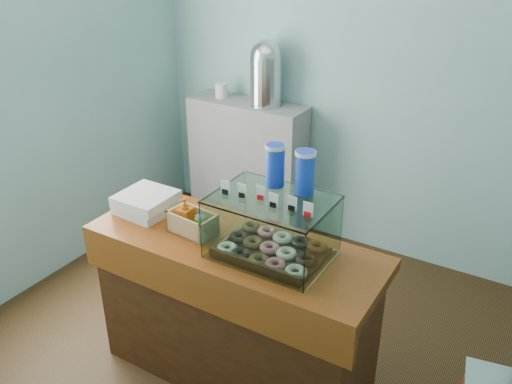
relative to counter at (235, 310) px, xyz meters
The scene contains 8 objects.
ground 0.52m from the counter, 90.00° to the left, with size 3.50×3.50×0.00m, color black.
room_shell 1.27m from the counter, 84.37° to the left, with size 3.54×3.04×2.82m.
counter is the anchor object (origin of this frame).
back_shelf 1.82m from the counter, 119.76° to the left, with size 1.00×0.32×1.10m, color gray.
display_case 0.65m from the counter, ahead, with size 0.58×0.42×0.53m.
condiment_crate 0.57m from the counter, behind, with size 0.26×0.18×0.19m.
pastry_boxes 0.79m from the counter, behind, with size 0.31×0.31×0.12m.
coffee_urn 1.97m from the counter, 114.76° to the left, with size 0.28×0.28×0.51m.
Camera 1 is at (1.35, -2.26, 2.39)m, focal length 38.00 mm.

